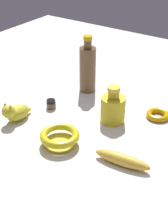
% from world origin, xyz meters
% --- Properties ---
extents(ground, '(2.00, 2.00, 0.00)m').
position_xyz_m(ground, '(0.00, 0.00, 0.00)').
color(ground, silver).
extents(bowl, '(0.13, 0.13, 0.05)m').
position_xyz_m(bowl, '(0.14, 0.01, 0.03)').
color(bowl, gold).
rests_on(bowl, ground).
extents(bottle_tall, '(0.07, 0.07, 0.24)m').
position_xyz_m(bottle_tall, '(-0.22, -0.13, 0.10)').
color(bottle_tall, brown).
rests_on(bottle_tall, ground).
extents(nail_polish_jar, '(0.04, 0.04, 0.03)m').
position_xyz_m(nail_polish_jar, '(-0.02, -0.16, 0.02)').
color(nail_polish_jar, brown).
rests_on(nail_polish_jar, ground).
extents(banana, '(0.06, 0.18, 0.04)m').
position_xyz_m(banana, '(0.12, 0.22, 0.02)').
color(banana, gold).
rests_on(banana, ground).
extents(bottle_short, '(0.09, 0.09, 0.14)m').
position_xyz_m(bottle_short, '(-0.07, 0.07, 0.05)').
color(bottle_short, gold).
rests_on(bottle_short, ground).
extents(cat_figurine, '(0.13, 0.06, 0.08)m').
position_xyz_m(cat_figurine, '(0.12, -0.21, 0.03)').
color(cat_figurine, gold).
rests_on(cat_figurine, ground).
extents(bangle, '(0.08, 0.08, 0.02)m').
position_xyz_m(bangle, '(-0.19, 0.20, 0.01)').
color(bangle, '#C58C07').
rests_on(bangle, ground).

